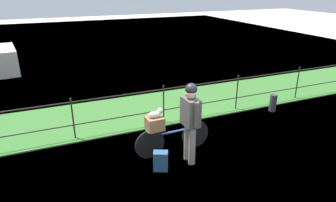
{
  "coord_description": "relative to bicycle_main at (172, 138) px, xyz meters",
  "views": [
    {
      "loc": [
        -2.72,
        -4.5,
        3.43
      ],
      "look_at": [
        -0.19,
        1.41,
        0.9
      ],
      "focal_mm": 32.31,
      "sensor_mm": 36.0,
      "label": 1
    }
  ],
  "objects": [
    {
      "name": "wooden_crate",
      "position": [
        -0.4,
        -0.01,
        0.43
      ],
      "size": [
        0.35,
        0.31,
        0.27
      ],
      "primitive_type": "cube",
      "rotation": [
        0.0,
        0.0,
        0.02
      ],
      "color": "olive",
      "rests_on": "bicycle_main"
    },
    {
      "name": "terrier_dog",
      "position": [
        -0.37,
        -0.01,
        0.65
      ],
      "size": [
        0.32,
        0.15,
        0.18
      ],
      "color": "silver",
      "rests_on": "wooden_crate"
    },
    {
      "name": "bicycle_main",
      "position": [
        0.0,
        0.0,
        0.0
      ],
      "size": [
        1.71,
        0.17,
        0.64
      ],
      "color": "black",
      "rests_on": "ground"
    },
    {
      "name": "ground_plane",
      "position": [
        0.4,
        -0.69,
        -0.34
      ],
      "size": [
        60.0,
        60.0,
        0.0
      ],
      "primitive_type": "plane",
      "color": "beige"
    },
    {
      "name": "backpack_on_paving",
      "position": [
        -0.47,
        -0.51,
        -0.14
      ],
      "size": [
        0.33,
        0.28,
        0.4
      ],
      "primitive_type": "cube",
      "rotation": [
        0.0,
        0.0,
        2.71
      ],
      "color": "#28517A",
      "rests_on": "ground"
    },
    {
      "name": "cyclist_person",
      "position": [
        0.18,
        -0.45,
        0.67
      ],
      "size": [
        0.27,
        0.54,
        1.68
      ],
      "color": "gray",
      "rests_on": "ground"
    },
    {
      "name": "iron_fence",
      "position": [
        0.4,
        1.45,
        0.27
      ],
      "size": [
        18.04,
        0.04,
        1.03
      ],
      "color": "#28231E",
      "rests_on": "ground"
    },
    {
      "name": "harbor_water",
      "position": [
        0.4,
        10.59,
        -0.34
      ],
      "size": [
        30.0,
        30.0,
        0.0
      ],
      "primitive_type": "plane",
      "color": "slate",
      "rests_on": "ground"
    },
    {
      "name": "grass_strip",
      "position": [
        0.4,
        2.44,
        -0.32
      ],
      "size": [
        27.0,
        2.4,
        0.03
      ],
      "primitive_type": "cube",
      "color": "#38702D",
      "rests_on": "ground"
    },
    {
      "name": "mooring_bollard",
      "position": [
        3.55,
        0.95,
        -0.09
      ],
      "size": [
        0.2,
        0.2,
        0.49
      ],
      "primitive_type": "cylinder",
      "color": "#38383D",
      "rests_on": "ground"
    }
  ]
}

